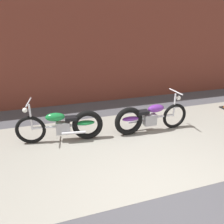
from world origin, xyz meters
The scene contains 5 objects.
ground_plane centered at (0.00, 0.00, 0.00)m, with size 80.00×80.00×0.00m, color #47474C.
sidewalk_slab centered at (0.00, 1.75, 0.00)m, with size 36.00×3.50×0.01m, color gray.
brick_building_wall centered at (0.00, 5.20, 2.85)m, with size 36.00×0.50×5.71m, color brown.
motorcycle_green centered at (-1.23, 2.37, 0.40)m, with size 2.00×0.64×1.03m.
motorcycle_purple centered at (0.76, 2.20, 0.40)m, with size 2.01×0.58×1.03m.
Camera 1 is at (-1.66, -2.42, 2.57)m, focal length 35.43 mm.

